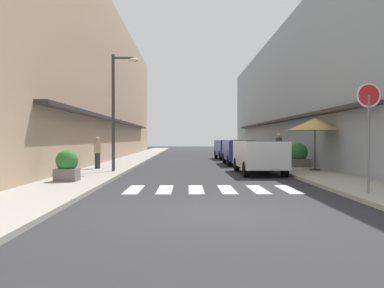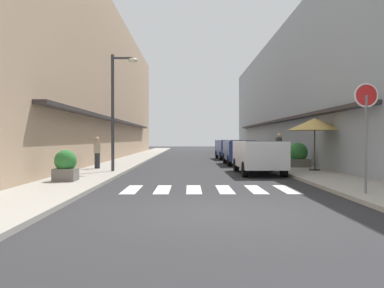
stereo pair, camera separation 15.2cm
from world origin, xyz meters
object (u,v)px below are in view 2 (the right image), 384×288
object	(u,v)px
round_street_sign	(366,109)
planter_midblock	(298,156)
pedestrian_walking_far	(279,148)
pedestrian_walking_near	(97,152)
parked_car_far	(229,147)
cafe_umbrella	(315,124)
planter_far	(278,153)
parked_car_near	(258,153)
street_lamp	(117,100)
parked_car_mid	(240,149)
planter_corner	(66,166)

from	to	relation	value
round_street_sign	planter_midblock	size ratio (longest dim) A/B	2.36
round_street_sign	pedestrian_walking_far	distance (m)	11.50
pedestrian_walking_near	pedestrian_walking_far	world-z (taller)	pedestrian_walking_far
parked_car_far	cafe_umbrella	bearing A→B (deg)	-77.89
cafe_umbrella	pedestrian_walking_far	size ratio (longest dim) A/B	1.41
cafe_umbrella	pedestrian_walking_near	xyz separation A→B (m)	(-10.19, 1.28, -1.30)
cafe_umbrella	pedestrian_walking_near	distance (m)	10.35
cafe_umbrella	planter_far	size ratio (longest dim) A/B	2.14
parked_car_near	pedestrian_walking_near	size ratio (longest dim) A/B	2.89
parked_car_far	pedestrian_walking_near	size ratio (longest dim) A/B	2.74
planter_far	pedestrian_walking_near	world-z (taller)	pedestrian_walking_near
parked_car_near	street_lamp	world-z (taller)	street_lamp
parked_car_mid	parked_car_far	world-z (taller)	same
parked_car_far	round_street_sign	size ratio (longest dim) A/B	1.45
parked_car_mid	planter_far	xyz separation A→B (m)	(2.78, 2.30, -0.26)
parked_car_mid	planter_midblock	xyz separation A→B (m)	(2.57, -3.33, -0.23)
planter_corner	pedestrian_walking_far	xyz separation A→B (m)	(9.09, 8.15, 0.39)
planter_far	pedestrian_walking_far	size ratio (longest dim) A/B	0.66
parked_car_far	planter_corner	world-z (taller)	parked_car_far
planter_corner	parked_car_near	bearing A→B (deg)	29.00
parked_car_near	planter_midblock	bearing A→B (deg)	49.89
parked_car_far	pedestrian_walking_far	world-z (taller)	pedestrian_walking_far
planter_midblock	pedestrian_walking_far	xyz separation A→B (m)	(-0.76, 1.06, 0.34)
planter_midblock	pedestrian_walking_near	xyz separation A→B (m)	(-10.09, -1.19, 0.23)
cafe_umbrella	planter_corner	xyz separation A→B (m)	(-9.96, -4.62, -1.58)
cafe_umbrella	planter_midblock	size ratio (longest dim) A/B	1.98
street_lamp	pedestrian_walking_near	distance (m)	3.13
parked_car_near	planter_corner	bearing A→B (deg)	-151.00
round_street_sign	parked_car_mid	bearing A→B (deg)	96.75
parked_car_far	planter_far	bearing A→B (deg)	-57.39
parked_car_near	planter_corner	size ratio (longest dim) A/B	4.18
planter_corner	pedestrian_walking_near	xyz separation A→B (m)	(-0.23, 5.90, 0.28)
parked_car_far	planter_corner	distance (m)	18.55
parked_car_near	planter_far	xyz separation A→B (m)	(2.78, 8.68, -0.27)
street_lamp	pedestrian_walking_near	size ratio (longest dim) A/B	3.38
parked_car_far	street_lamp	distance (m)	14.42
parked_car_mid	round_street_sign	world-z (taller)	round_street_sign
planter_corner	pedestrian_walking_far	distance (m)	12.22
parked_car_far	round_street_sign	distance (m)	20.44
parked_car_mid	parked_car_near	bearing A→B (deg)	-90.00
parked_car_far	pedestrian_walking_far	size ratio (longest dim) A/B	2.43
planter_midblock	planter_far	distance (m)	5.63
parked_car_near	pedestrian_walking_far	size ratio (longest dim) A/B	2.56
cafe_umbrella	planter_far	distance (m)	8.25
parked_car_near	parked_car_far	world-z (taller)	same
street_lamp	planter_corner	distance (m)	5.16
parked_car_mid	street_lamp	xyz separation A→B (m)	(-6.28, -6.12, 2.38)
parked_car_mid	pedestrian_walking_near	world-z (taller)	pedestrian_walking_near
parked_car_near	planter_midblock	world-z (taller)	parked_car_near
parked_car_mid	planter_midblock	bearing A→B (deg)	-52.33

